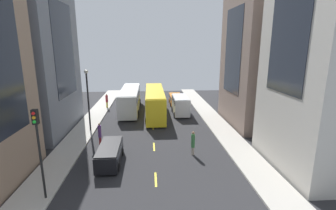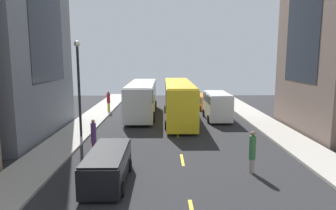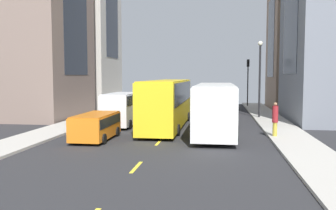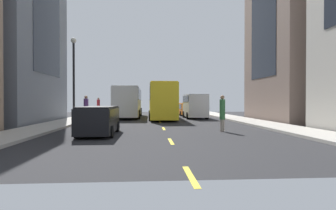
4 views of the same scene
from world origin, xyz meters
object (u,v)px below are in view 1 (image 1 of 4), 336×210
(pedestrian_crossing_mid, at_px, (100,134))
(delivery_van_white, at_px, (181,104))
(traffic_light_near_corner, at_px, (38,138))
(car_black_1, at_px, (110,153))
(city_bus_white, at_px, (130,98))
(pedestrian_waiting_curb, at_px, (107,100))
(car_orange_0, at_px, (176,99))
(pedestrian_crossing_near, at_px, (193,143))
(streetcar_yellow, at_px, (155,100))

(pedestrian_crossing_mid, bearing_deg, delivery_van_white, 28.14)
(traffic_light_near_corner, bearing_deg, car_black_1, 55.38)
(city_bus_white, bearing_deg, traffic_light_near_corner, -99.88)
(delivery_van_white, xyz_separation_m, pedestrian_waiting_curb, (-11.04, 4.19, -0.23))
(pedestrian_crossing_mid, bearing_deg, traffic_light_near_corner, -121.82)
(pedestrian_crossing_mid, xyz_separation_m, traffic_light_near_corner, (-1.76, -8.80, 3.00))
(car_orange_0, distance_m, pedestrian_waiting_curb, 11.19)
(pedestrian_crossing_mid, bearing_deg, city_bus_white, 60.64)
(pedestrian_crossing_near, bearing_deg, car_black_1, 127.01)
(pedestrian_crossing_near, height_order, pedestrian_waiting_curb, pedestrian_waiting_curb)
(pedestrian_crossing_near, distance_m, pedestrian_crossing_mid, 9.20)
(city_bus_white, height_order, car_orange_0, city_bus_white)
(car_orange_0, distance_m, car_black_1, 22.14)
(streetcar_yellow, xyz_separation_m, pedestrian_waiting_curb, (-7.39, 4.13, -0.84))
(streetcar_yellow, relative_size, pedestrian_crossing_mid, 5.71)
(pedestrian_waiting_curb, distance_m, pedestrian_crossing_mid, 14.86)
(traffic_light_near_corner, bearing_deg, delivery_van_white, 60.24)
(pedestrian_crossing_near, bearing_deg, streetcar_yellow, 41.30)
(streetcar_yellow, height_order, car_orange_0, streetcar_yellow)
(car_black_1, relative_size, pedestrian_crossing_mid, 2.09)
(pedestrian_crossing_mid, relative_size, traffic_light_near_corner, 0.38)
(delivery_van_white, relative_size, car_orange_0, 1.12)
(streetcar_yellow, distance_m, delivery_van_white, 3.70)
(pedestrian_crossing_near, height_order, traffic_light_near_corner, traffic_light_near_corner)
(streetcar_yellow, height_order, delivery_van_white, streetcar_yellow)
(pedestrian_waiting_curb, relative_size, pedestrian_crossing_mid, 0.96)
(car_black_1, bearing_deg, pedestrian_crossing_mid, 111.32)
(city_bus_white, bearing_deg, pedestrian_crossing_near, -67.07)
(pedestrian_crossing_near, distance_m, traffic_light_near_corner, 12.39)
(pedestrian_crossing_near, xyz_separation_m, pedestrian_crossing_mid, (-8.72, 2.93, 0.02))
(city_bus_white, bearing_deg, car_orange_0, 27.87)
(city_bus_white, relative_size, pedestrian_crossing_near, 5.31)
(car_orange_0, bearing_deg, pedestrian_crossing_near, -91.59)
(delivery_van_white, distance_m, pedestrian_waiting_curb, 11.81)
(city_bus_white, relative_size, traffic_light_near_corner, 2.01)
(delivery_van_white, distance_m, traffic_light_near_corner, 22.47)
(pedestrian_crossing_near, height_order, pedestrian_crossing_mid, pedestrian_crossing_mid)
(city_bus_white, xyz_separation_m, delivery_van_white, (7.29, -2.36, -0.50))
(delivery_van_white, distance_m, car_orange_0, 6.22)
(streetcar_yellow, bearing_deg, pedestrian_waiting_curb, 150.78)
(pedestrian_waiting_curb, bearing_deg, car_black_1, 149.70)
(delivery_van_white, relative_size, pedestrian_crossing_near, 2.30)
(car_orange_0, height_order, traffic_light_near_corner, traffic_light_near_corner)
(streetcar_yellow, height_order, pedestrian_waiting_curb, streetcar_yellow)
(delivery_van_white, bearing_deg, city_bus_white, 162.07)
(pedestrian_waiting_curb, bearing_deg, delivery_van_white, -151.05)
(pedestrian_waiting_curb, xyz_separation_m, pedestrian_crossing_mid, (1.73, -14.76, -0.09))
(streetcar_yellow, bearing_deg, traffic_light_near_corner, -110.90)
(pedestrian_crossing_mid, bearing_deg, pedestrian_crossing_near, -39.02)
(pedestrian_crossing_mid, bearing_deg, car_black_1, -89.17)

